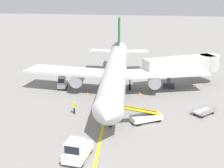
# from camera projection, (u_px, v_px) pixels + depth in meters

# --- Properties ---
(ground_plane) EXTENTS (300.00, 300.00, 0.00)m
(ground_plane) POSITION_uv_depth(u_px,v_px,m) (108.00, 134.00, 33.52)
(ground_plane) COLOR gray
(taxi_line_yellow) EXTENTS (8.85, 79.57, 0.01)m
(taxi_line_yellow) POSITION_uv_depth(u_px,v_px,m) (105.00, 115.00, 38.41)
(taxi_line_yellow) COLOR yellow
(taxi_line_yellow) RESTS_ON ground
(airliner) EXTENTS (28.45, 35.34, 10.10)m
(airliner) POSITION_uv_depth(u_px,v_px,m) (116.00, 71.00, 45.63)
(airliner) COLOR silver
(airliner) RESTS_ON ground
(jet_bridge) EXTENTS (12.48, 8.38, 4.85)m
(jet_bridge) POSITION_uv_depth(u_px,v_px,m) (187.00, 65.00, 48.95)
(jet_bridge) COLOR beige
(jet_bridge) RESTS_ON ground
(pushback_tug) EXTENTS (2.23, 3.76, 2.20)m
(pushback_tug) POSITION_uv_depth(u_px,v_px,m) (77.00, 150.00, 28.17)
(pushback_tug) COLOR silver
(pushback_tug) RESTS_ON ground
(baggage_tug_near_wing) EXTENTS (1.63, 2.56, 2.10)m
(baggage_tug_near_wing) POSITION_uv_depth(u_px,v_px,m) (62.00, 83.00, 48.11)
(baggage_tug_near_wing) COLOR silver
(baggage_tug_near_wing) RESTS_ON ground
(belt_loader_forward_hold) EXTENTS (4.92, 3.68, 2.59)m
(belt_loader_forward_hold) POSITION_uv_depth(u_px,v_px,m) (145.00, 116.00, 36.17)
(belt_loader_forward_hold) COLOR silver
(belt_loader_forward_hold) RESTS_ON ground
(baggage_cart_loaded) EXTENTS (3.19, 3.26, 0.94)m
(baggage_cart_loaded) POSITION_uv_depth(u_px,v_px,m) (204.00, 111.00, 38.42)
(baggage_cart_loaded) COLOR #A5A5A8
(baggage_cart_loaded) RESTS_ON ground
(ground_crew_marshaller) EXTENTS (0.36, 0.24, 1.70)m
(ground_crew_marshaller) POSITION_uv_depth(u_px,v_px,m) (74.00, 107.00, 38.55)
(ground_crew_marshaller) COLOR #26262D
(ground_crew_marshaller) RESTS_ON ground
(safety_cone_nose_left) EXTENTS (0.36, 0.36, 0.44)m
(safety_cone_nose_left) POSITION_uv_depth(u_px,v_px,m) (88.00, 92.00, 46.27)
(safety_cone_nose_left) COLOR orange
(safety_cone_nose_left) RESTS_ON ground
(safety_cone_nose_right) EXTENTS (0.36, 0.36, 0.44)m
(safety_cone_nose_right) POSITION_uv_depth(u_px,v_px,m) (140.00, 93.00, 45.77)
(safety_cone_nose_right) COLOR orange
(safety_cone_nose_right) RESTS_ON ground
(safety_cone_wingtip_left) EXTENTS (0.36, 0.36, 0.44)m
(safety_cone_wingtip_left) POSITION_uv_depth(u_px,v_px,m) (149.00, 89.00, 47.54)
(safety_cone_wingtip_left) COLOR orange
(safety_cone_wingtip_left) RESTS_ON ground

